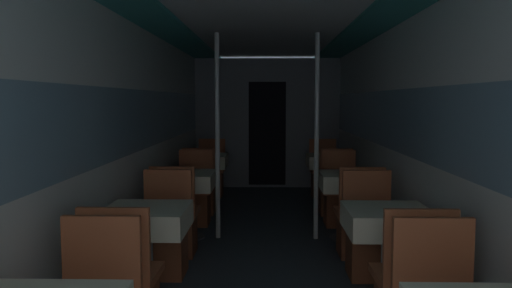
% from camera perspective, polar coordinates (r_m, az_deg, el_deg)
% --- Properties ---
extents(wall_left, '(0.05, 10.12, 2.23)m').
position_cam_1_polar(wall_left, '(4.89, -13.80, 0.51)').
color(wall_left, silver).
rests_on(wall_left, ground_plane).
extents(wall_right, '(0.05, 10.12, 2.23)m').
position_cam_1_polar(wall_right, '(4.88, 16.30, 0.45)').
color(wall_right, silver).
rests_on(wall_right, ground_plane).
extents(ceiling_panel, '(2.54, 10.12, 0.07)m').
position_cam_1_polar(ceiling_panel, '(4.76, 1.27, 14.20)').
color(ceiling_panel, silver).
rests_on(ceiling_panel, wall_left).
extents(bulkhead_far, '(2.49, 0.09, 2.23)m').
position_cam_1_polar(bulkhead_far, '(8.64, 1.29, 2.35)').
color(bulkhead_far, slate).
rests_on(bulkhead_far, ground_plane).
extents(dining_table_left_1, '(0.61, 0.61, 0.73)m').
position_cam_1_polar(dining_table_left_1, '(3.82, -12.39, -8.85)').
color(dining_table_left_1, '#4C4C51').
rests_on(dining_table_left_1, ground_plane).
extents(chair_left_far_1, '(0.43, 0.43, 0.90)m').
position_cam_1_polar(chair_left_far_1, '(4.48, -10.41, -11.02)').
color(chair_left_far_1, brown).
rests_on(chair_left_far_1, ground_plane).
extents(dining_table_left_2, '(0.61, 0.61, 0.73)m').
position_cam_1_polar(dining_table_left_2, '(5.53, -8.01, -4.47)').
color(dining_table_left_2, '#4C4C51').
rests_on(dining_table_left_2, ground_plane).
extents(chair_left_near_2, '(0.43, 0.43, 0.90)m').
position_cam_1_polar(chair_left_near_2, '(5.00, -9.12, -9.30)').
color(chair_left_near_2, brown).
rests_on(chair_left_near_2, ground_plane).
extents(chair_left_far_2, '(0.43, 0.43, 0.90)m').
position_cam_1_polar(chair_left_far_2, '(6.18, -7.04, -6.50)').
color(chair_left_far_2, brown).
rests_on(chair_left_far_2, ground_plane).
extents(support_pole_left_2, '(0.05, 0.05, 2.23)m').
position_cam_1_polar(support_pole_left_2, '(5.42, -4.43, 0.80)').
color(support_pole_left_2, silver).
rests_on(support_pole_left_2, ground_plane).
extents(dining_table_left_3, '(0.61, 0.61, 0.73)m').
position_cam_1_polar(dining_table_left_3, '(7.27, -5.73, -2.17)').
color(dining_table_left_3, '#4C4C51').
rests_on(dining_table_left_3, ground_plane).
extents(chair_left_near_3, '(0.43, 0.43, 0.90)m').
position_cam_1_polar(chair_left_near_3, '(6.72, -6.36, -5.57)').
color(chair_left_near_3, brown).
rests_on(chair_left_near_3, ground_plane).
extents(chair_left_far_3, '(0.43, 0.43, 0.90)m').
position_cam_1_polar(chair_left_far_3, '(7.92, -5.16, -3.94)').
color(chair_left_far_3, brown).
rests_on(chair_left_far_3, ground_plane).
extents(dining_table_right_1, '(0.61, 0.61, 0.73)m').
position_cam_1_polar(dining_table_right_1, '(3.81, 14.79, -8.91)').
color(dining_table_right_1, '#4C4C51').
rests_on(dining_table_right_1, ground_plane).
extents(chair_right_far_1, '(0.43, 0.43, 0.90)m').
position_cam_1_polar(chair_right_far_1, '(4.48, 12.84, -11.07)').
color(chair_right_far_1, brown).
rests_on(chair_right_far_1, ground_plane).
extents(dining_table_right_2, '(0.61, 0.61, 0.73)m').
position_cam_1_polar(dining_table_right_2, '(5.52, 10.50, -4.51)').
color(dining_table_right_2, '#4C4C51').
rests_on(dining_table_right_2, ground_plane).
extents(chair_right_near_2, '(0.43, 0.43, 0.90)m').
position_cam_1_polar(chair_right_near_2, '(5.00, 11.58, -9.35)').
color(chair_right_near_2, brown).
rests_on(chair_right_near_2, ground_plane).
extents(chair_right_far_2, '(0.43, 0.43, 0.90)m').
position_cam_1_polar(chair_right_far_2, '(6.18, 9.55, -6.54)').
color(chair_right_far_2, brown).
rests_on(chair_right_far_2, ground_plane).
extents(support_pole_right_2, '(0.05, 0.05, 2.23)m').
position_cam_1_polar(support_pole_right_2, '(5.42, 6.94, 0.77)').
color(support_pole_right_2, silver).
rests_on(support_pole_right_2, ground_plane).
extents(dining_table_right_3, '(0.61, 0.61, 0.73)m').
position_cam_1_polar(dining_table_right_3, '(7.27, 8.28, -2.20)').
color(dining_table_right_3, '#4C4C51').
rests_on(dining_table_right_3, ground_plane).
extents(chair_right_near_3, '(0.43, 0.43, 0.90)m').
position_cam_1_polar(chair_right_near_3, '(6.71, 8.88, -5.61)').
color(chair_right_near_3, brown).
rests_on(chair_right_near_3, ground_plane).
extents(chair_right_far_3, '(0.43, 0.43, 0.90)m').
position_cam_1_polar(chair_right_far_3, '(7.92, 7.71, -3.97)').
color(chair_right_far_3, brown).
rests_on(chair_right_far_3, ground_plane).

